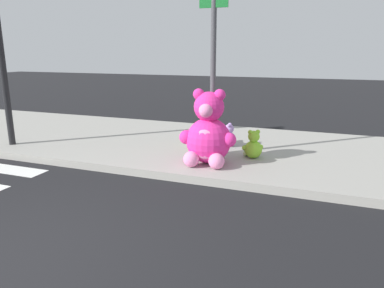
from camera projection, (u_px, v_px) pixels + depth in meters
sidewalk at (182, 145)px, 8.57m from camera, size 28.00×4.40×0.15m
sign_pole at (213, 71)px, 7.07m from camera, size 0.56×0.11×3.20m
plush_pink_large at (208, 134)px, 6.78m from camera, size 1.08×0.96×1.41m
plush_lavender at (228, 137)px, 8.10m from camera, size 0.36×0.40×0.52m
plush_lime at (253, 146)px, 7.21m from camera, size 0.40×0.41×0.57m
plush_yellow at (204, 135)px, 8.17m from camera, size 0.43×0.46×0.61m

